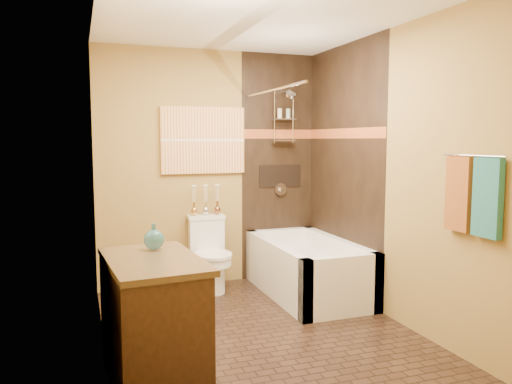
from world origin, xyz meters
name	(u,v)px	position (x,y,z in m)	size (l,w,h in m)	color
floor	(258,331)	(0.00, 0.00, 0.00)	(3.00, 3.00, 0.00)	black
wall_left	(100,183)	(-1.20, 0.00, 1.25)	(0.02, 3.00, 2.50)	olive
wall_right	(387,175)	(1.20, 0.00, 1.25)	(0.02, 3.00, 2.50)	olive
wall_back	(211,168)	(0.00, 1.50, 1.25)	(2.40, 0.02, 2.50)	olive
wall_front	(358,200)	(0.00, -1.50, 1.25)	(2.40, 0.02, 2.50)	olive
ceiling	(258,16)	(0.00, 0.00, 2.50)	(3.00, 3.00, 0.00)	silver
alcove_tile_back	(278,167)	(0.78, 1.49, 1.25)	(0.85, 0.01, 2.50)	black
alcove_tile_right	(343,170)	(1.19, 0.75, 1.25)	(0.01, 1.50, 2.50)	black
mosaic_band_back	(278,134)	(0.78, 1.48, 1.62)	(0.85, 0.01, 0.10)	maroon
mosaic_band_right	(343,133)	(1.18, 0.75, 1.62)	(0.01, 1.50, 0.10)	maroon
alcove_niche	(280,176)	(0.80, 1.48, 1.15)	(0.50, 0.01, 0.25)	black
shower_fixtures	(284,130)	(0.80, 1.38, 1.67)	(0.24, 0.33, 1.16)	silver
curtain_rod	(271,90)	(0.40, 0.75, 2.02)	(0.03, 0.03, 1.55)	silver
towel_bar	(473,156)	(1.15, -1.05, 1.45)	(0.02, 0.02, 0.55)	silver
towel_teal	(488,198)	(1.16, -1.18, 1.18)	(0.05, 0.22, 0.52)	#1F675F
towel_rust	(459,194)	(1.16, -0.92, 1.18)	(0.05, 0.22, 0.52)	brown
sunset_painting	(203,140)	(-0.08, 1.48, 1.55)	(0.90, 0.04, 0.70)	orange
vanity_mirror	(105,149)	(-1.19, -0.58, 1.50)	(0.01, 1.00, 0.90)	white
bathtub	(307,273)	(0.80, 0.75, 0.22)	(0.80, 1.50, 0.55)	white
toilet	(210,254)	(-0.08, 1.22, 0.39)	(0.39, 0.58, 0.76)	white
vanity	(153,320)	(-0.92, -0.58, 0.41)	(0.64, 0.96, 0.81)	black
teal_bottle	(154,237)	(-0.87, -0.33, 0.90)	(0.14, 0.14, 0.22)	#24646E
bud_vases	(206,199)	(-0.08, 1.39, 0.93)	(0.32, 0.07, 0.31)	gold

